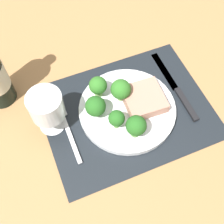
# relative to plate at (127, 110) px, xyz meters

# --- Properties ---
(ground_plane) EXTENTS (1.40, 1.10, 0.03)m
(ground_plane) POSITION_rel_plate_xyz_m (0.00, 0.00, -0.03)
(ground_plane) COLOR #996D42
(placemat) EXTENTS (0.40, 0.31, 0.00)m
(placemat) POSITION_rel_plate_xyz_m (0.00, 0.00, -0.01)
(placemat) COLOR black
(placemat) RESTS_ON ground_plane
(plate) EXTENTS (0.24, 0.24, 0.02)m
(plate) POSITION_rel_plate_xyz_m (0.00, 0.00, 0.00)
(plate) COLOR silver
(plate) RESTS_ON placemat
(steak) EXTENTS (0.10, 0.10, 0.03)m
(steak) POSITION_rel_plate_xyz_m (0.04, -0.00, 0.02)
(steak) COLOR tan
(steak) RESTS_ON plate
(broccoli_near_steak) EXTENTS (0.05, 0.05, 0.06)m
(broccoli_near_steak) POSITION_rel_plate_xyz_m (-0.01, 0.03, 0.05)
(broccoli_near_steak) COLOR #6B994C
(broccoli_near_steak) RESTS_ON plate
(broccoli_center) EXTENTS (0.04, 0.04, 0.06)m
(broccoli_center) POSITION_rel_plate_xyz_m (-0.04, -0.04, 0.04)
(broccoli_center) COLOR #5B8942
(broccoli_center) RESTS_ON plate
(broccoli_near_fork) EXTENTS (0.05, 0.05, 0.06)m
(broccoli_near_fork) POSITION_rel_plate_xyz_m (-0.08, 0.01, 0.04)
(broccoli_near_fork) COLOR #5B8942
(broccoli_near_fork) RESTS_ON plate
(broccoli_front_edge) EXTENTS (0.04, 0.04, 0.06)m
(broccoli_front_edge) POSITION_rel_plate_xyz_m (-0.05, 0.06, 0.04)
(broccoli_front_edge) COLOR #6B994C
(broccoli_front_edge) RESTS_ON plate
(broccoli_back_left) EXTENTS (0.05, 0.05, 0.06)m
(broccoli_back_left) POSITION_rel_plate_xyz_m (-0.01, -0.07, 0.05)
(broccoli_back_left) COLOR #5B8942
(broccoli_back_left) RESTS_ON plate
(fork) EXTENTS (0.02, 0.19, 0.01)m
(fork) POSITION_rel_plate_xyz_m (-0.15, 0.01, -0.01)
(fork) COLOR silver
(fork) RESTS_ON placemat
(knife) EXTENTS (0.02, 0.23, 0.01)m
(knife) POSITION_rel_plate_xyz_m (0.14, 0.01, -0.00)
(knife) COLOR black
(knife) RESTS_ON placemat
(wine_glass) EXTENTS (0.08, 0.08, 0.12)m
(wine_glass) POSITION_rel_plate_xyz_m (-0.18, 0.04, 0.07)
(wine_glass) COLOR silver
(wine_glass) RESTS_ON ground_plane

